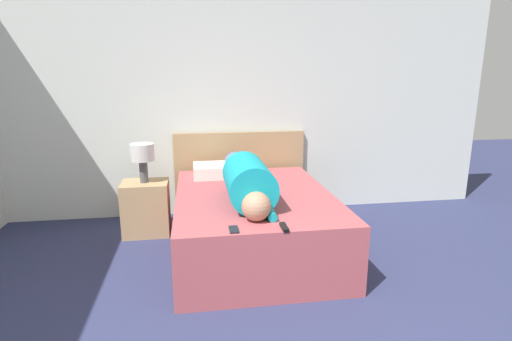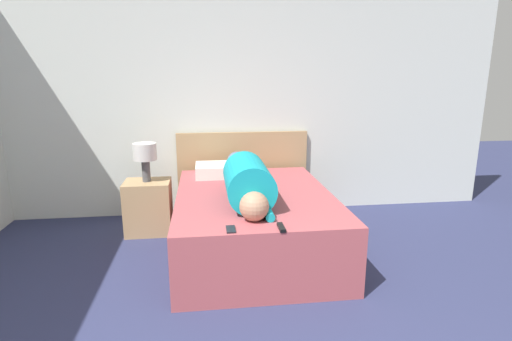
{
  "view_description": "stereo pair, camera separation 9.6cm",
  "coord_description": "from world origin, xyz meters",
  "px_view_note": "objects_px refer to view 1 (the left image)",
  "views": [
    {
      "loc": [
        -0.44,
        -1.08,
        1.65
      ],
      "look_at": [
        0.09,
        2.29,
        0.82
      ],
      "focal_mm": 28.0,
      "sensor_mm": 36.0,
      "label": 1
    },
    {
      "loc": [
        -0.34,
        -1.09,
        1.65
      ],
      "look_at": [
        0.09,
        2.29,
        0.82
      ],
      "focal_mm": 28.0,
      "sensor_mm": 36.0,
      "label": 2
    }
  ],
  "objects_px": {
    "person_lying": "(246,180)",
    "cell_phone": "(234,230)",
    "table_lamp": "(143,155)",
    "pillow_near_headboard": "(218,170)",
    "bed": "(254,222)",
    "tv_remote": "(284,227)",
    "nightstand": "(146,208)"
  },
  "relations": [
    {
      "from": "person_lying",
      "to": "cell_phone",
      "type": "xyz_separation_m",
      "value": [
        -0.19,
        -0.75,
        -0.16
      ]
    },
    {
      "from": "table_lamp",
      "to": "cell_phone",
      "type": "bearing_deg",
      "value": -61.92
    },
    {
      "from": "pillow_near_headboard",
      "to": "cell_phone",
      "type": "height_order",
      "value": "pillow_near_headboard"
    },
    {
      "from": "bed",
      "to": "cell_phone",
      "type": "distance_m",
      "value": 0.97
    },
    {
      "from": "bed",
      "to": "tv_remote",
      "type": "distance_m",
      "value": 0.96
    },
    {
      "from": "bed",
      "to": "nightstand",
      "type": "height_order",
      "value": "bed"
    },
    {
      "from": "tv_remote",
      "to": "person_lying",
      "type": "bearing_deg",
      "value": 102.43
    },
    {
      "from": "bed",
      "to": "pillow_near_headboard",
      "type": "xyz_separation_m",
      "value": [
        -0.29,
        0.69,
        0.35
      ]
    },
    {
      "from": "person_lying",
      "to": "bed",
      "type": "bearing_deg",
      "value": 56.54
    },
    {
      "from": "nightstand",
      "to": "cell_phone",
      "type": "relative_size",
      "value": 4.3
    },
    {
      "from": "nightstand",
      "to": "tv_remote",
      "type": "relative_size",
      "value": 3.73
    },
    {
      "from": "person_lying",
      "to": "tv_remote",
      "type": "xyz_separation_m",
      "value": [
        0.17,
        -0.78,
        -0.15
      ]
    },
    {
      "from": "nightstand",
      "to": "tv_remote",
      "type": "distance_m",
      "value": 1.89
    },
    {
      "from": "bed",
      "to": "tv_remote",
      "type": "relative_size",
      "value": 13.0
    },
    {
      "from": "table_lamp",
      "to": "cell_phone",
      "type": "xyz_separation_m",
      "value": [
        0.78,
        -1.46,
        -0.27
      ]
    },
    {
      "from": "person_lying",
      "to": "pillow_near_headboard",
      "type": "height_order",
      "value": "person_lying"
    },
    {
      "from": "cell_phone",
      "to": "tv_remote",
      "type": "bearing_deg",
      "value": -3.97
    },
    {
      "from": "pillow_near_headboard",
      "to": "cell_phone",
      "type": "xyz_separation_m",
      "value": [
        0.01,
        -1.57,
        -0.06
      ]
    },
    {
      "from": "table_lamp",
      "to": "pillow_near_headboard",
      "type": "xyz_separation_m",
      "value": [
        0.77,
        0.11,
        -0.21
      ]
    },
    {
      "from": "nightstand",
      "to": "table_lamp",
      "type": "relative_size",
      "value": 1.39
    },
    {
      "from": "table_lamp",
      "to": "tv_remote",
      "type": "bearing_deg",
      "value": -52.5
    },
    {
      "from": "tv_remote",
      "to": "bed",
      "type": "bearing_deg",
      "value": 95.35
    },
    {
      "from": "nightstand",
      "to": "cell_phone",
      "type": "height_order",
      "value": "cell_phone"
    },
    {
      "from": "cell_phone",
      "to": "bed",
      "type": "bearing_deg",
      "value": 72.66
    },
    {
      "from": "bed",
      "to": "table_lamp",
      "type": "height_order",
      "value": "table_lamp"
    },
    {
      "from": "person_lying",
      "to": "tv_remote",
      "type": "bearing_deg",
      "value": -77.57
    },
    {
      "from": "tv_remote",
      "to": "nightstand",
      "type": "bearing_deg",
      "value": 127.5
    },
    {
      "from": "bed",
      "to": "table_lamp",
      "type": "distance_m",
      "value": 1.33
    },
    {
      "from": "table_lamp",
      "to": "pillow_near_headboard",
      "type": "height_order",
      "value": "table_lamp"
    },
    {
      "from": "pillow_near_headboard",
      "to": "tv_remote",
      "type": "xyz_separation_m",
      "value": [
        0.37,
        -1.59,
        -0.05
      ]
    },
    {
      "from": "tv_remote",
      "to": "table_lamp",
      "type": "bearing_deg",
      "value": 127.5
    },
    {
      "from": "pillow_near_headboard",
      "to": "table_lamp",
      "type": "bearing_deg",
      "value": -171.92
    }
  ]
}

